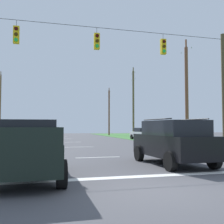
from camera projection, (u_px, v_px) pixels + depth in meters
ground_plane at (159, 190)px, 7.35m from camera, size 120.00×120.00×0.00m
stop_bar_stripe at (134, 177)px, 9.30m from camera, size 14.99×0.45×0.01m
lane_dash_0 at (98, 157)px, 15.09m from camera, size 2.50×0.15×0.01m
lane_dash_1 at (79, 147)px, 22.63m from camera, size 2.50×0.15×0.01m
lane_dash_2 at (70, 142)px, 29.45m from camera, size 2.50×0.15×0.01m
lane_dash_3 at (64, 139)px, 37.28m from camera, size 2.50×0.15×0.01m
lane_dash_4 at (60, 137)px, 44.28m from camera, size 2.50×0.15×0.01m
overhead_signal_span at (94, 81)px, 15.76m from camera, size 17.77×0.31×7.86m
pickup_truck at (28, 149)px, 9.22m from camera, size 2.30×5.41×1.95m
suv_black at (173, 141)px, 12.28m from camera, size 2.30×4.84×2.05m
distant_car_crossing_white at (143, 134)px, 34.80m from camera, size 2.25×4.41×1.52m
utility_pole_mid_right at (187, 94)px, 25.30m from camera, size 0.31×1.92×9.86m
utility_pole_far_right at (133, 102)px, 38.50m from camera, size 0.27×1.82×10.08m
utility_pole_near_left at (109, 111)px, 52.75m from camera, size 0.28×1.58×9.20m
utility_pole_distant_left at (0, 104)px, 46.90m from camera, size 0.26×1.62×11.22m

